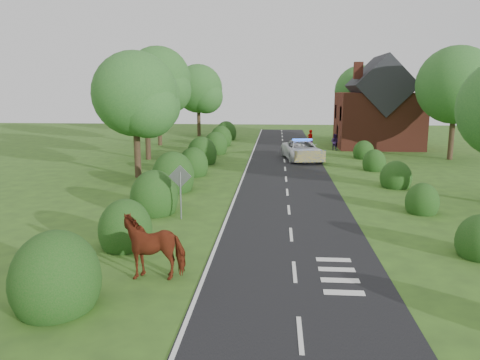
# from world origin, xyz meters

# --- Properties ---
(ground) EXTENTS (120.00, 120.00, 0.00)m
(ground) POSITION_xyz_m (0.00, 0.00, 0.00)
(ground) COLOR #33521F
(road) EXTENTS (6.00, 70.00, 0.02)m
(road) POSITION_xyz_m (0.00, 15.00, 0.01)
(road) COLOR black
(road) RESTS_ON ground
(road_markings) EXTENTS (4.96, 70.00, 0.01)m
(road_markings) POSITION_xyz_m (-1.60, 12.93, 0.03)
(road_markings) COLOR white
(road_markings) RESTS_ON road
(hedgerow_left) EXTENTS (2.75, 50.41, 3.00)m
(hedgerow_left) POSITION_xyz_m (-6.51, 11.69, 0.75)
(hedgerow_left) COLOR #154A12
(hedgerow_left) RESTS_ON ground
(hedgerow_right) EXTENTS (2.10, 45.78, 2.10)m
(hedgerow_right) POSITION_xyz_m (6.60, 11.21, 0.55)
(hedgerow_right) COLOR #154A12
(hedgerow_right) RESTS_ON ground
(tree_left_a) EXTENTS (5.74, 5.60, 8.38)m
(tree_left_a) POSITION_xyz_m (-9.75, 11.86, 5.34)
(tree_left_a) COLOR #332316
(tree_left_a) RESTS_ON ground
(tree_left_b) EXTENTS (5.74, 5.60, 8.07)m
(tree_left_b) POSITION_xyz_m (-11.25, 19.86, 5.04)
(tree_left_b) COLOR #332316
(tree_left_b) RESTS_ON ground
(tree_left_c) EXTENTS (6.97, 6.80, 10.22)m
(tree_left_c) POSITION_xyz_m (-12.70, 29.83, 6.53)
(tree_left_c) COLOR #332316
(tree_left_c) RESTS_ON ground
(tree_left_d) EXTENTS (6.15, 6.00, 8.89)m
(tree_left_d) POSITION_xyz_m (-10.23, 39.85, 5.64)
(tree_left_d) COLOR #332316
(tree_left_d) RESTS_ON ground
(tree_right_b) EXTENTS (6.56, 6.40, 9.40)m
(tree_right_b) POSITION_xyz_m (14.29, 21.84, 5.94)
(tree_right_b) COLOR #332316
(tree_right_b) RESTS_ON ground
(tree_right_c) EXTENTS (6.15, 6.00, 8.58)m
(tree_right_c) POSITION_xyz_m (9.27, 37.85, 5.34)
(tree_right_c) COLOR #332316
(tree_right_c) RESTS_ON ground
(road_sign) EXTENTS (1.06, 0.08, 2.53)m
(road_sign) POSITION_xyz_m (-5.00, 2.00, 1.65)
(road_sign) COLOR gray
(road_sign) RESTS_ON ground
(house) EXTENTS (8.00, 7.40, 9.17)m
(house) POSITION_xyz_m (9.49, 30.00, 3.79)
(house) COLOR brown
(house) RESTS_ON ground
(cow) EXTENTS (2.54, 1.59, 1.69)m
(cow) POSITION_xyz_m (-4.51, -4.52, 0.84)
(cow) COLOR #5E2814
(cow) RESTS_ON ground
(police_van) EXTENTS (3.64, 6.32, 1.80)m
(police_van) POSITION_xyz_m (1.46, 20.59, 0.82)
(police_van) COLOR silver
(police_van) RESTS_ON ground
(pedestrian_red) EXTENTS (0.81, 0.75, 1.86)m
(pedestrian_red) POSITION_xyz_m (2.68, 28.69, 0.93)
(pedestrian_red) COLOR #B60505
(pedestrian_red) RESTS_ON ground
(pedestrian_purple) EXTENTS (0.98, 0.92, 1.59)m
(pedestrian_purple) POSITION_xyz_m (4.94, 27.29, 0.80)
(pedestrian_purple) COLOR #381F5A
(pedestrian_purple) RESTS_ON ground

